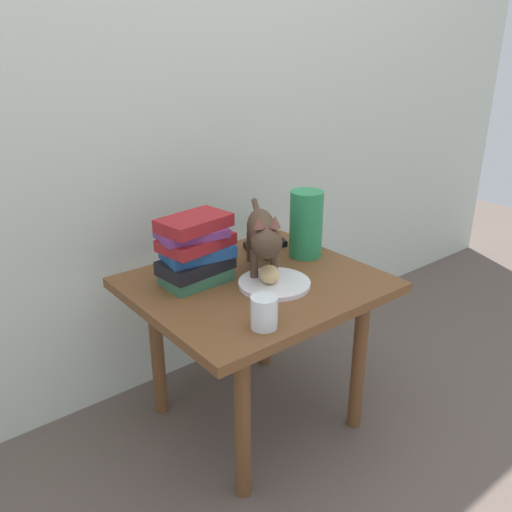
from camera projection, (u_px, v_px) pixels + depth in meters
name	position (u px, v px, depth m)	size (l,w,h in m)	color
ground_plane	(256.00, 417.00, 1.81)	(6.00, 6.00, 0.00)	brown
back_panel	(172.00, 69.00, 1.70)	(4.00, 0.04, 2.20)	silver
side_table	(256.00, 301.00, 1.64)	(0.71, 0.62, 0.51)	brown
plate	(274.00, 284.00, 1.58)	(0.21, 0.21, 0.01)	white
bread_roll	(269.00, 274.00, 1.56)	(0.08, 0.06, 0.05)	#E0BC7A
cat	(262.00, 233.00, 1.61)	(0.30, 0.41, 0.23)	#4C3828
book_stack	(195.00, 250.00, 1.56)	(0.23, 0.16, 0.21)	#336B4C
green_vase	(306.00, 224.00, 1.76)	(0.11, 0.11, 0.22)	#288C51
candle_jar	(264.00, 314.00, 1.34)	(0.07, 0.07, 0.08)	silver
tv_remote	(265.00, 244.00, 1.86)	(0.15, 0.04, 0.02)	black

